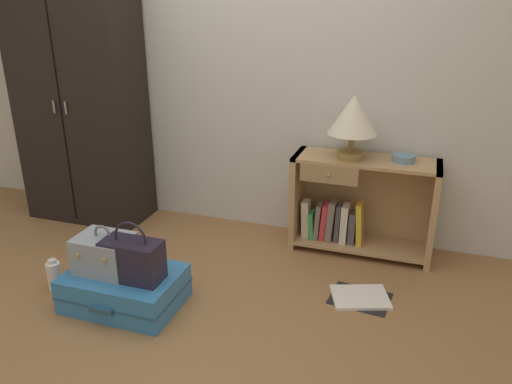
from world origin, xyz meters
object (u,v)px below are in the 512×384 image
Objects in this scene: open_book_on_floor at (360,297)px; wardrobe at (80,101)px; suitcase_large at (125,288)px; handbag at (132,259)px; train_case at (105,253)px; bottle at (54,275)px; bowl at (404,158)px; bookshelf at (356,206)px; table_lamp at (353,117)px.

wardrobe is at bearing 165.97° from open_book_on_floor.
suitcase_large is 1.87× the size of handbag.
wardrobe is 6.06× the size of train_case.
suitcase_large is at bearing -0.52° from bottle.
train_case reaches higher than open_book_on_floor.
suitcase_large is 2.12× the size of train_case.
wardrobe is 2.39m from bowl.
bookshelf is 1.61m from suitcase_large.
bowl reaches higher than suitcase_large.
table_lamp is 2.09m from bottle.
bookshelf reaches higher than open_book_on_floor.
table_lamp is 1.61m from handbag.
suitcase_large is at bearing -135.88° from bookshelf.
table_lamp is 1.37× the size of train_case.
train_case is 0.20m from handbag.
train_case is at bearing -160.51° from open_book_on_floor.
bowl reaches higher than bookshelf.
open_book_on_floor is at bearing -14.03° from wardrobe.
suitcase_large is 3.24× the size of bottle.
open_book_on_floor is at bearing 23.46° from handbag.
wardrobe reaches higher than suitcase_large.
bookshelf is 1.47× the size of suitcase_large.
bookshelf is 2.76× the size of handbag.
bottle is (-0.59, 0.04, -0.23)m from handbag.
table_lamp is 1.21× the size of handbag.
suitcase_large is (-1.15, -1.11, -0.22)m from bookshelf.
open_book_on_floor is at bearing -71.71° from table_lamp.
wardrobe reaches higher than bookshelf.
table_lamp is 2.10× the size of bottle.
handbag is 1.73× the size of bottle.
bookshelf is 2.28× the size of table_lamp.
handbag is 0.63m from bottle.
bookshelf is at bearing 44.12° from suitcase_large.
bottle is at bearing 176.56° from handbag.
bottle is (-1.92, -1.12, -0.60)m from bowl.
table_lamp is (-0.06, -0.04, 0.62)m from bookshelf.
wardrobe is at bearing 128.98° from train_case.
train_case is (-1.53, -1.13, -0.38)m from bowl.
handbag is (0.09, -0.03, 0.22)m from suitcase_large.
wardrobe is at bearing 134.19° from handbag.
wardrobe is at bearing 113.79° from bottle.
wardrobe reaches higher than bowl.
table_lamp is 2.81× the size of bowl.
train_case reaches higher than bottle.
table_lamp reaches higher than open_book_on_floor.
bookshelf is 0.71m from open_book_on_floor.
wardrobe is 1.48m from train_case.
handbag reaches higher than suitcase_large.
bookshelf is (2.10, 0.07, -0.60)m from wardrobe.
suitcase_large is (0.95, -1.04, -0.82)m from wardrobe.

